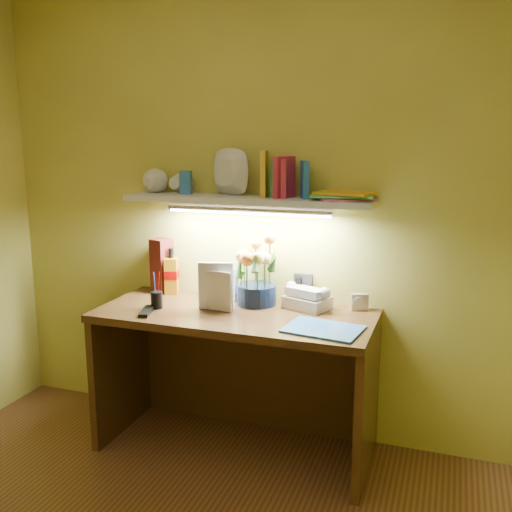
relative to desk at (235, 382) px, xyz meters
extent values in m
cube|color=#3B2610|center=(0.00, 0.00, 0.00)|extent=(1.40, 0.60, 0.75)
cube|color=silver|center=(0.59, 0.25, 0.42)|extent=(0.09, 0.07, 0.09)
cube|color=#4E1611|center=(-0.53, 0.23, 0.53)|extent=(0.13, 0.13, 0.31)
cylinder|color=black|center=(-0.40, -0.07, 0.45)|extent=(0.06, 0.06, 0.15)
cube|color=black|center=(-0.41, -0.16, 0.38)|extent=(0.09, 0.18, 0.02)
cube|color=#2F6DB4|center=(0.48, -0.12, 0.38)|extent=(0.37, 0.29, 0.01)
imported|color=beige|center=(-0.17, 0.00, 0.48)|extent=(0.16, 0.04, 0.21)
imported|color=silver|center=(-0.19, -0.01, 0.50)|extent=(0.18, 0.06, 0.25)
cube|color=silver|center=(0.00, 0.18, 0.93)|extent=(1.30, 0.25, 0.03)
imported|color=silver|center=(-0.57, 0.16, 0.99)|extent=(0.17, 0.17, 0.10)
imported|color=silver|center=(-0.42, 0.19, 0.99)|extent=(0.12, 0.12, 0.11)
imported|color=silver|center=(-0.13, 0.18, 0.97)|extent=(0.32, 0.32, 0.06)
cube|color=silver|center=(-0.57, 0.22, 1.00)|extent=(0.06, 0.05, 0.11)
cube|color=#2F6DB4|center=(-0.35, 0.20, 1.00)|extent=(0.06, 0.05, 0.13)
cube|color=#B62742|center=(0.20, 0.19, 1.04)|extent=(0.04, 0.13, 0.19)
cube|color=gold|center=(0.09, 0.20, 1.06)|extent=(0.06, 0.15, 0.23)
cube|color=blue|center=(0.30, 0.21, 1.03)|extent=(0.08, 0.13, 0.18)
cube|color=#1E833C|center=(0.15, 0.19, 1.03)|extent=(0.03, 0.12, 0.18)
cube|color=#B62742|center=(0.20, 0.18, 1.04)|extent=(0.08, 0.15, 0.21)
cube|color=#E955AB|center=(0.51, 0.19, 0.95)|extent=(0.32, 0.29, 0.01)
cube|color=#50D365|center=(0.49, 0.21, 0.96)|extent=(0.32, 0.25, 0.01)
cube|color=orange|center=(0.51, 0.19, 0.97)|extent=(0.30, 0.25, 0.01)
camera|label=1|loc=(1.01, -2.56, 1.23)|focal=40.00mm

